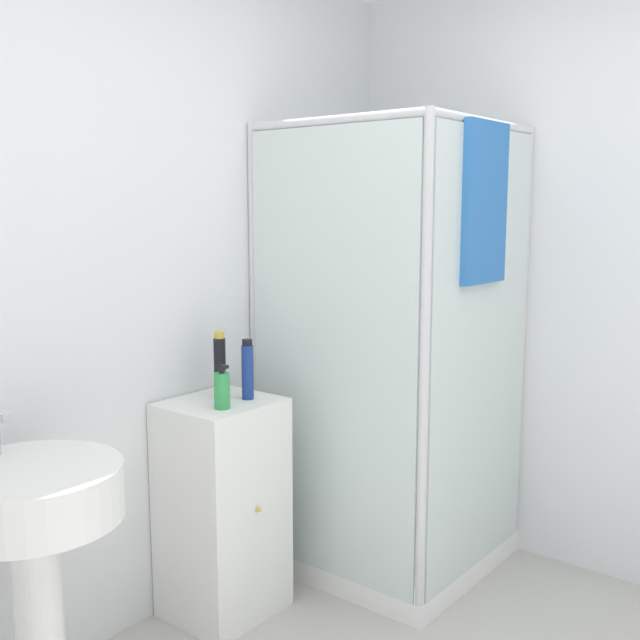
% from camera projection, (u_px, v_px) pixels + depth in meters
% --- Properties ---
extents(wall_back, '(6.40, 0.06, 2.50)m').
position_uv_depth(wall_back, '(69.00, 295.00, 2.47)').
color(wall_back, silver).
rests_on(wall_back, ground_plane).
extents(shower_enclosure, '(0.85, 0.88, 1.87)m').
position_uv_depth(shower_enclosure, '(397.00, 452.00, 3.17)').
color(shower_enclosure, white).
rests_on(shower_enclosure, ground_plane).
extents(vanity_cabinet, '(0.40, 0.38, 0.83)m').
position_uv_depth(vanity_cabinet, '(223.00, 507.00, 2.83)').
color(vanity_cabinet, white).
rests_on(vanity_cabinet, ground_plane).
extents(sink, '(0.50, 0.50, 0.96)m').
position_uv_depth(sink, '(34.00, 529.00, 2.08)').
color(sink, white).
rests_on(sink, ground_plane).
extents(soap_dispenser, '(0.06, 0.06, 0.16)m').
position_uv_depth(soap_dispenser, '(222.00, 390.00, 2.66)').
color(soap_dispenser, green).
rests_on(soap_dispenser, vanity_cabinet).
extents(shampoo_bottle_tall_black, '(0.04, 0.04, 0.25)m').
position_uv_depth(shampoo_bottle_tall_black, '(220.00, 366.00, 2.79)').
color(shampoo_bottle_tall_black, black).
rests_on(shampoo_bottle_tall_black, vanity_cabinet).
extents(shampoo_bottle_blue, '(0.04, 0.04, 0.23)m').
position_uv_depth(shampoo_bottle_blue, '(248.00, 370.00, 2.78)').
color(shampoo_bottle_blue, navy).
rests_on(shampoo_bottle_blue, vanity_cabinet).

